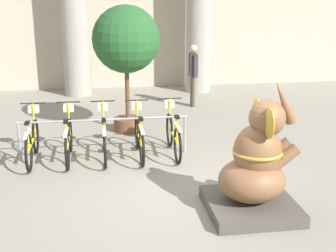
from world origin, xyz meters
TOP-DOWN VIEW (x-y plane):
  - ground_plane at (0.00, 0.00)m, footprint 60.00×60.00m
  - column_left at (-1.89, 7.60)m, footprint 1.00×1.00m
  - column_right at (1.89, 7.60)m, footprint 1.00×1.00m
  - bike_rack at (-1.19, 1.95)m, footprint 3.32×0.05m
  - bicycle_0 at (-2.55, 1.87)m, footprint 0.48×1.73m
  - bicycle_1 at (-1.87, 1.86)m, footprint 0.48×1.73m
  - bicycle_2 at (-1.19, 1.84)m, footprint 0.48×1.73m
  - bicycle_3 at (-0.51, 1.82)m, footprint 0.48×1.73m
  - bicycle_4 at (0.17, 1.87)m, footprint 0.48×1.73m
  - elephant_statue at (0.97, -0.78)m, footprint 1.29×1.29m
  - person_pedestrian at (1.33, 5.67)m, footprint 0.23×0.47m
  - potted_tree at (-0.62, 3.60)m, footprint 1.50×1.50m

SIDE VIEW (x-z plane):
  - ground_plane at x=0.00m, z-range 0.00..0.00m
  - bicycle_0 at x=-2.55m, z-range -0.11..0.95m
  - bicycle_1 at x=-1.87m, z-range -0.11..0.95m
  - bicycle_2 at x=-1.19m, z-range -0.11..0.95m
  - bicycle_3 at x=-0.51m, z-range -0.11..0.95m
  - bicycle_4 at x=0.17m, z-range -0.11..0.95m
  - bike_rack at x=-1.19m, z-range 0.21..0.98m
  - elephant_statue at x=0.97m, z-range -0.33..1.68m
  - person_pedestrian at x=1.33m, z-range 0.17..1.89m
  - potted_tree at x=-0.62m, z-range 0.60..3.47m
  - column_left at x=-1.89m, z-range 0.04..5.20m
  - column_right at x=1.89m, z-range 0.04..5.20m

